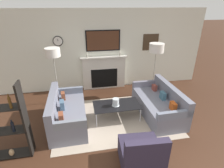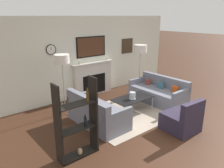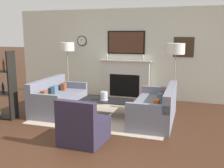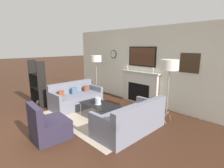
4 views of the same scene
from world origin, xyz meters
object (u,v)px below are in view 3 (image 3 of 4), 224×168
(couch_right, at_px, (156,109))
(armchair, at_px, (83,128))
(coffee_table, at_px, (106,101))
(hurricane_candle, at_px, (104,96))
(floor_lamp_right, at_px, (176,49))
(floor_lamp_left, at_px, (67,48))
(couch_left, at_px, (58,100))

(couch_right, relative_size, armchair, 2.19)
(coffee_table, relative_size, hurricane_candle, 6.03)
(armchair, bearing_deg, hurricane_candle, 95.55)
(floor_lamp_right, bearing_deg, coffee_table, -142.27)
(floor_lamp_left, bearing_deg, floor_lamp_right, 0.00)
(couch_left, height_order, floor_lamp_left, floor_lamp_left)
(couch_left, distance_m, armchair, 2.12)
(couch_left, xyz_separation_m, coffee_table, (1.29, 0.01, 0.09))
(coffee_table, bearing_deg, armchair, -85.77)
(couch_right, distance_m, coffee_table, 1.19)
(couch_right, bearing_deg, floor_lamp_left, 157.40)
(armchair, height_order, floor_lamp_right, floor_lamp_right)
(couch_right, height_order, floor_lamp_left, floor_lamp_left)
(couch_right, bearing_deg, armchair, -123.98)
(couch_right, distance_m, floor_lamp_right, 1.75)
(floor_lamp_left, bearing_deg, coffee_table, -35.97)
(couch_left, relative_size, floor_lamp_right, 0.99)
(armchair, distance_m, floor_lamp_right, 3.32)
(armchair, relative_size, coffee_table, 0.69)
(couch_left, bearing_deg, coffee_table, 0.24)
(couch_left, relative_size, floor_lamp_left, 0.99)
(couch_left, height_order, floor_lamp_right, floor_lamp_right)
(coffee_table, bearing_deg, floor_lamp_left, 144.03)
(armchair, relative_size, floor_lamp_right, 0.49)
(armchair, distance_m, floor_lamp_left, 3.48)
(floor_lamp_left, bearing_deg, hurricane_candle, -37.31)
(floor_lamp_right, bearing_deg, couch_right, -104.45)
(couch_left, distance_m, couch_right, 2.48)
(hurricane_candle, relative_size, floor_lamp_right, 0.12)
(armchair, distance_m, coffee_table, 1.60)
(floor_lamp_left, bearing_deg, couch_left, -75.60)
(couch_right, height_order, coffee_table, couch_right)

